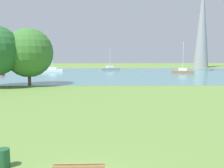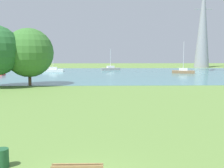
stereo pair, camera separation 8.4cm
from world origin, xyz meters
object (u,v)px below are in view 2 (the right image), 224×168
(sailboat_brown, at_px, (183,71))
(sailboat_white, at_px, (53,70))
(tree_west_near, at_px, (29,53))
(litter_bin, at_px, (2,158))
(electricity_pylon, at_px, (203,25))
(sailboat_gray, at_px, (111,69))

(sailboat_brown, bearing_deg, sailboat_white, 169.97)
(sailboat_white, relative_size, tree_west_near, 0.68)
(litter_bin, height_order, tree_west_near, tree_west_near)
(sailboat_white, distance_m, tree_west_near, 26.51)
(litter_bin, height_order, electricity_pylon, electricity_pylon)
(electricity_pylon, bearing_deg, tree_west_near, -132.41)
(sailboat_white, height_order, sailboat_brown, sailboat_brown)
(sailboat_white, xyz_separation_m, sailboat_brown, (29.29, -5.18, 0.01))
(sailboat_gray, bearing_deg, tree_west_near, -111.08)
(sailboat_white, relative_size, sailboat_gray, 1.00)
(tree_west_near, bearing_deg, sailboat_brown, 37.08)
(sailboat_gray, relative_size, electricity_pylon, 0.22)
(litter_bin, bearing_deg, tree_west_near, 102.75)
(sailboat_brown, bearing_deg, sailboat_gray, 147.09)
(sailboat_brown, bearing_deg, electricity_pylon, 62.40)
(sailboat_gray, xyz_separation_m, electricity_pylon, (27.22, 11.82, 12.05))
(sailboat_white, bearing_deg, litter_bin, -81.66)
(litter_bin, relative_size, sailboat_brown, 0.12)
(litter_bin, distance_m, electricity_pylon, 79.38)
(sailboat_brown, distance_m, electricity_pylon, 27.58)
(litter_bin, distance_m, tree_west_near, 29.35)
(sailboat_gray, distance_m, electricity_pylon, 32.03)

